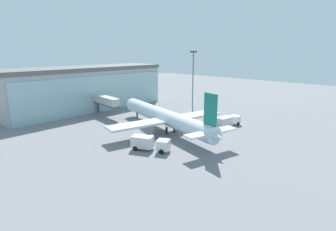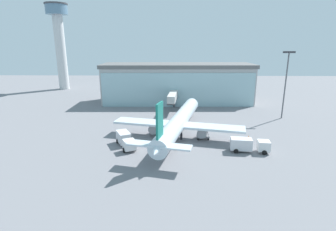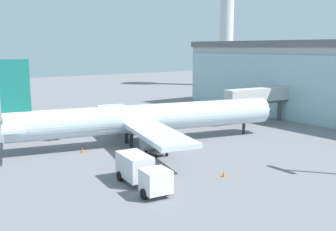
{
  "view_description": "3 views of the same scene",
  "coord_description": "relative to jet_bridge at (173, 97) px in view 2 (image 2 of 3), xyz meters",
  "views": [
    {
      "loc": [
        -42.27,
        -35.91,
        18.37
      ],
      "look_at": [
        1.92,
        6.56,
        3.16
      ],
      "focal_mm": 28.0,
      "sensor_mm": 36.0,
      "label": 1
    },
    {
      "loc": [
        -1.48,
        -50.59,
        20.25
      ],
      "look_at": [
        -2.59,
        4.96,
        4.91
      ],
      "focal_mm": 28.0,
      "sensor_mm": 36.0,
      "label": 2
    },
    {
      "loc": [
        41.83,
        -20.76,
        12.34
      ],
      "look_at": [
        2.4,
        7.16,
        3.89
      ],
      "focal_mm": 42.0,
      "sensor_mm": 36.0,
      "label": 3
    }
  ],
  "objects": [
    {
      "name": "safety_cone_nose",
      "position": [
        0.63,
        -31.19,
        -4.06
      ],
      "size": [
        0.36,
        0.36,
        0.55
      ],
      "primitive_type": "cone",
      "color": "orange",
      "rests_on": "ground"
    },
    {
      "name": "baggage_cart",
      "position": [
        6.66,
        -24.71,
        -3.83
      ],
      "size": [
        2.81,
        1.62,
        1.5
      ],
      "rotation": [
        0.0,
        0.0,
        3.13
      ],
      "color": "gray",
      "rests_on": "ground"
    },
    {
      "name": "control_tower",
      "position": [
        -50.0,
        39.9,
        18.92
      ],
      "size": [
        9.55,
        9.55,
        36.78
      ],
      "color": "silver",
      "rests_on": "ground"
    },
    {
      "name": "ground",
      "position": [
        1.56,
        -28.26,
        -4.33
      ],
      "size": [
        240.0,
        240.0,
        0.0
      ],
      "primitive_type": "plane",
      "color": "slate"
    },
    {
      "name": "jet_bridge",
      "position": [
        0.0,
        0.0,
        0.0
      ],
      "size": [
        3.38,
        12.97,
        5.71
      ],
      "rotation": [
        0.0,
        0.0,
        1.48
      ],
      "color": "beige",
      "rests_on": "ground"
    },
    {
      "name": "terminal_building",
      "position": [
        1.56,
        13.02,
        2.41
      ],
      "size": [
        52.26,
        16.55,
        13.48
      ],
      "rotation": [
        0.0,
        0.0,
        0.02
      ],
      "color": "#A7A7A7",
      "rests_on": "ground"
    },
    {
      "name": "apron_light_mast",
      "position": [
        30.49,
        -7.67,
        6.55
      ],
      "size": [
        3.2,
        0.4,
        18.28
      ],
      "color": "#59595E",
      "rests_on": "ground"
    },
    {
      "name": "catering_truck",
      "position": [
        -9.57,
        -29.28,
        -2.87
      ],
      "size": [
        5.14,
        7.53,
        2.65
      ],
      "rotation": [
        0.0,
        0.0,
        5.16
      ],
      "color": "silver",
      "rests_on": "ground"
    },
    {
      "name": "fuel_truck",
      "position": [
        14.59,
        -31.58,
        -2.87
      ],
      "size": [
        7.49,
        3.13,
        2.65
      ],
      "rotation": [
        0.0,
        0.0,
        6.18
      ],
      "color": "silver",
      "rests_on": "ground"
    },
    {
      "name": "safety_cone_wingtip",
      "position": [
        16.9,
        -23.68,
        -4.06
      ],
      "size": [
        0.36,
        0.36,
        0.55
      ],
      "primitive_type": "cone",
      "color": "orange",
      "rests_on": "ground"
    },
    {
      "name": "airplane",
      "position": [
        1.33,
        -23.02,
        -1.03
      ],
      "size": [
        28.93,
        37.87,
        11.01
      ],
      "rotation": [
        0.0,
        0.0,
        1.34
      ],
      "color": "silver",
      "rests_on": "ground"
    }
  ]
}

